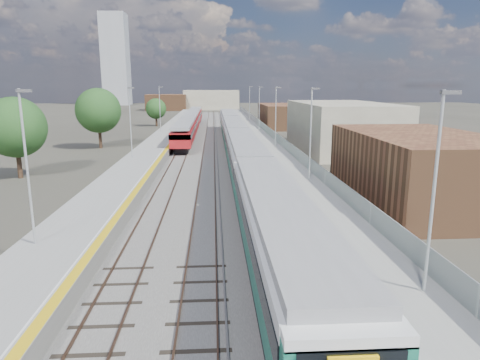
{
  "coord_description": "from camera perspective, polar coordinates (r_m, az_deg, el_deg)",
  "views": [
    {
      "loc": [
        -1.32,
        -12.52,
        8.65
      ],
      "look_at": [
        0.48,
        16.58,
        2.2
      ],
      "focal_mm": 32.0,
      "sensor_mm": 36.0,
      "label": 1
    }
  ],
  "objects": [
    {
      "name": "ground",
      "position": [
        63.13,
        -2.3,
        4.58
      ],
      "size": [
        320.0,
        320.0,
        0.0
      ],
      "primitive_type": "plane",
      "color": "#47443A",
      "rests_on": "ground"
    },
    {
      "name": "tree_c",
      "position": [
        95.52,
        -11.14,
        9.31
      ],
      "size": [
        4.42,
        4.42,
        5.99
      ],
      "color": "#382619",
      "rests_on": "ground"
    },
    {
      "name": "tree_b",
      "position": [
        63.11,
        -18.37,
        8.77
      ],
      "size": [
        6.17,
        6.17,
        8.36
      ],
      "color": "#382619",
      "rests_on": "ground"
    },
    {
      "name": "ballast_bed",
      "position": [
        65.6,
        -4.32,
        4.88
      ],
      "size": [
        10.5,
        155.0,
        0.06
      ],
      "primitive_type": "cube",
      "color": "#565451",
      "rests_on": "ground"
    },
    {
      "name": "tracks",
      "position": [
        67.24,
        -3.8,
        5.14
      ],
      "size": [
        8.96,
        160.0,
        0.17
      ],
      "color": "#4C3323",
      "rests_on": "ground"
    },
    {
      "name": "buildings",
      "position": [
        152.07,
        -10.13,
        13.05
      ],
      "size": [
        72.0,
        185.5,
        40.0
      ],
      "color": "brown",
      "rests_on": "ground"
    },
    {
      "name": "platform_left",
      "position": [
        65.97,
        -10.27,
        5.19
      ],
      "size": [
        4.3,
        155.0,
        8.52
      ],
      "color": "slate",
      "rests_on": "ground"
    },
    {
      "name": "tree_d",
      "position": [
        85.19,
        10.69,
        8.78
      ],
      "size": [
        4.08,
        4.08,
        5.54
      ],
      "color": "#382619",
      "rests_on": "ground"
    },
    {
      "name": "red_train",
      "position": [
        80.78,
        -6.54,
        7.69
      ],
      "size": [
        2.73,
        55.36,
        3.44
      ],
      "color": "black",
      "rests_on": "ground"
    },
    {
      "name": "tree_a",
      "position": [
        45.32,
        -27.79,
        6.22
      ],
      "size": [
        5.67,
        5.67,
        7.68
      ],
      "color": "#382619",
      "rests_on": "ground"
    },
    {
      "name": "platform_right",
      "position": [
        65.85,
        2.26,
        5.38
      ],
      "size": [
        4.7,
        155.0,
        8.52
      ],
      "color": "slate",
      "rests_on": "ground"
    },
    {
      "name": "green_train",
      "position": [
        49.4,
        -0.23,
        5.08
      ],
      "size": [
        2.96,
        82.34,
        3.26
      ],
      "color": "black",
      "rests_on": "ground"
    }
  ]
}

